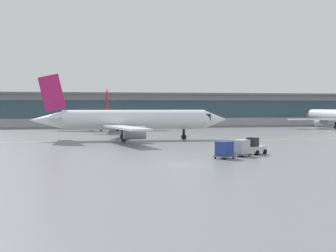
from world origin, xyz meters
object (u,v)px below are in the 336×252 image
object	(u,v)px
baggage_tug	(255,147)
cargo_dolly_lead	(241,147)
taxiing_regional_jet	(132,120)
cargo_dolly_trailing	(224,149)
gate_airplane_1	(109,119)

from	to	relation	value
baggage_tug	cargo_dolly_lead	size ratio (longest dim) A/B	1.11
taxiing_regional_jet	cargo_dolly_trailing	xyz separation A→B (m)	(7.42, -28.44, -2.34)
cargo_dolly_trailing	taxiing_regional_jet	bearing A→B (deg)	70.42
cargo_dolly_lead	cargo_dolly_trailing	xyz separation A→B (m)	(-2.61, -1.77, 0.00)
taxiing_regional_jet	gate_airplane_1	bearing A→B (deg)	96.80
gate_airplane_1	baggage_tug	world-z (taller)	gate_airplane_1
baggage_tug	cargo_dolly_trailing	bearing A→B (deg)	-180.00
taxiing_regional_jet	cargo_dolly_lead	distance (m)	28.58
taxiing_regional_jet	cargo_dolly_trailing	distance (m)	29.48
taxiing_regional_jet	cargo_dolly_trailing	world-z (taller)	taxiing_regional_jet
cargo_dolly_trailing	gate_airplane_1	bearing A→B (deg)	65.38
gate_airplane_1	baggage_tug	xyz separation A→B (m)	(14.85, -54.68, -1.94)
cargo_dolly_lead	cargo_dolly_trailing	world-z (taller)	same
cargo_dolly_trailing	cargo_dolly_lead	bearing A→B (deg)	0.00
taxiing_regional_jet	cargo_dolly_lead	xyz separation A→B (m)	(10.03, -26.66, -2.34)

